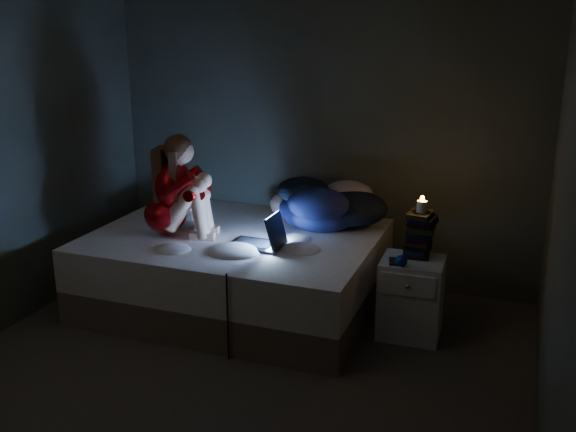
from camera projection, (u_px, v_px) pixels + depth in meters
The scene contains 13 objects.
floor at pixel (224, 385), 4.01m from camera, with size 3.60×3.80×0.02m, color #322F2D.
wall_back at pixel (321, 127), 5.34m from camera, with size 3.60×0.02×2.60m, color #323629.
wall_right at pixel (568, 210), 3.03m from camera, with size 0.02×3.80×2.60m, color #323629.
bed at pixel (236, 269), 5.05m from camera, with size 2.11×1.58×0.58m, color beige, non-canonical shape.
pillow at pixel (179, 207), 5.46m from camera, with size 0.40×0.28×0.11m, color white.
woman at pixel (164, 185), 4.82m from camera, with size 0.48×0.31×0.77m, color maroon, non-canonical shape.
laptop at pixel (255, 229), 4.65m from camera, with size 0.38×0.27×0.27m, color black, non-canonical shape.
clothes_pile at pixel (320, 202), 5.07m from camera, with size 0.69×0.55×0.41m, color navy, non-canonical shape.
nightstand at pixel (411, 298), 4.56m from camera, with size 0.42×0.38×0.56m, color silver.
book_stack at pixel (420, 236), 4.51m from camera, with size 0.19×0.25×0.29m, color black, non-canonical shape.
candle at pixel (422, 210), 4.46m from camera, with size 0.07×0.07×0.08m, color beige.
phone at pixel (394, 261), 4.44m from camera, with size 0.07×0.14×0.01m, color black.
blue_orb at pixel (401, 261), 4.35m from camera, with size 0.08×0.08×0.08m, color navy.
Camera 1 is at (1.60, -3.17, 2.16)m, focal length 40.72 mm.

